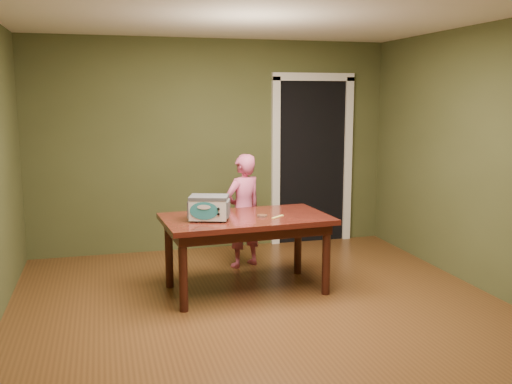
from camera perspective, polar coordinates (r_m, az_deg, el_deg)
The scene contains 8 objects.
floor at distance 5.04m, azimuth 1.49°, elevation -12.63°, with size 5.00×5.00×0.00m, color brown.
room_shell at distance 4.67m, azimuth 1.58°, elevation 7.14°, with size 4.52×5.02×2.61m.
doorway at distance 7.77m, azimuth 4.83°, elevation 3.23°, with size 1.10×0.66×2.25m.
dining_table at distance 5.56m, azimuth -1.00°, elevation -3.47°, with size 1.65×1.00×0.75m.
toy_oven at distance 5.37m, azimuth -4.73°, elevation -1.50°, with size 0.43×0.35×0.23m.
baking_pan at distance 5.52m, azimuth 0.63°, elevation -2.40°, with size 0.10×0.10×0.02m.
spatula at distance 5.51m, azimuth 2.19°, elevation -2.49°, with size 0.18×0.03×0.01m, color #EBE366.
child at distance 6.38m, azimuth -1.27°, elevation -1.89°, with size 0.47×0.31×1.28m, color #D35783.
Camera 1 is at (-1.35, -4.47, 1.90)m, focal length 40.00 mm.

